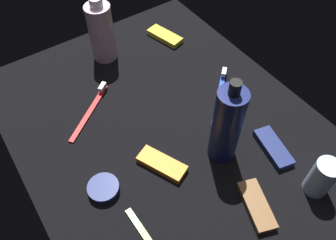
% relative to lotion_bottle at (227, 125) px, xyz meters
% --- Properties ---
extents(ground_plane, '(0.84, 0.64, 0.01)m').
position_rel_lotion_bottle_xyz_m(ground_plane, '(-0.12, -0.06, -0.10)').
color(ground_plane, black).
extents(lotion_bottle, '(0.06, 0.06, 0.21)m').
position_rel_lotion_bottle_xyz_m(lotion_bottle, '(0.00, 0.00, 0.00)').
color(lotion_bottle, navy).
rests_on(lotion_bottle, ground_plane).
extents(bodywash_bottle, '(0.06, 0.06, 0.18)m').
position_rel_lotion_bottle_xyz_m(bodywash_bottle, '(-0.42, -0.05, -0.01)').
color(bodywash_bottle, silver).
rests_on(bodywash_bottle, ground_plane).
extents(deodorant_stick, '(0.05, 0.05, 0.09)m').
position_rel_lotion_bottle_xyz_m(deodorant_stick, '(0.17, 0.10, -0.05)').
color(deodorant_stick, silver).
rests_on(deodorant_stick, ground_plane).
extents(toothbrush_blue, '(0.13, 0.14, 0.02)m').
position_rel_lotion_bottle_xyz_m(toothbrush_blue, '(-0.13, 0.11, -0.09)').
color(toothbrush_blue, blue).
rests_on(toothbrush_blue, ground_plane).
extents(toothbrush_red, '(0.12, 0.15, 0.02)m').
position_rel_lotion_bottle_xyz_m(toothbrush_red, '(-0.27, -0.18, -0.09)').
color(toothbrush_red, red).
rests_on(toothbrush_red, ground_plane).
extents(snack_bar_orange, '(0.11, 0.08, 0.01)m').
position_rel_lotion_bottle_xyz_m(snack_bar_orange, '(-0.04, -0.12, -0.09)').
color(snack_bar_orange, orange).
rests_on(snack_bar_orange, ground_plane).
extents(snack_bar_yellow, '(0.11, 0.07, 0.01)m').
position_rel_lotion_bottle_xyz_m(snack_bar_yellow, '(-0.39, 0.12, -0.09)').
color(snack_bar_yellow, yellow).
rests_on(snack_bar_yellow, ground_plane).
extents(snack_bar_navy, '(0.11, 0.06, 0.01)m').
position_rel_lotion_bottle_xyz_m(snack_bar_navy, '(0.06, 0.10, -0.09)').
color(snack_bar_navy, navy).
rests_on(snack_bar_navy, ground_plane).
extents(snack_bar_brown, '(0.11, 0.07, 0.01)m').
position_rel_lotion_bottle_xyz_m(snack_bar_brown, '(0.14, -0.03, -0.09)').
color(snack_bar_brown, brown).
rests_on(snack_bar_brown, ground_plane).
extents(cream_tin_left, '(0.06, 0.06, 0.02)m').
position_rel_lotion_bottle_xyz_m(cream_tin_left, '(-0.06, -0.25, -0.09)').
color(cream_tin_left, navy).
rests_on(cream_tin_left, ground_plane).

